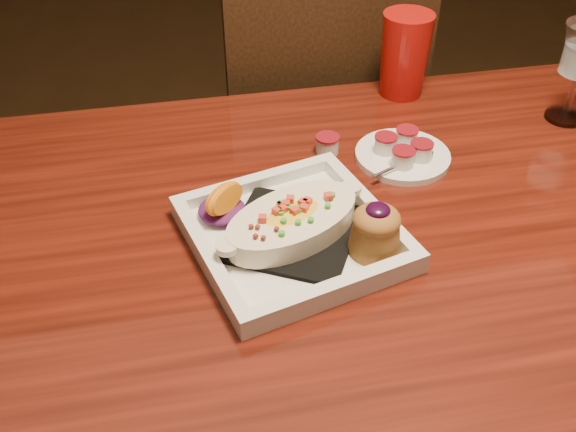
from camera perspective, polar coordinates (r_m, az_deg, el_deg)
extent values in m
cube|color=maroon|center=(0.88, 11.96, -3.42)|extent=(1.50, 0.90, 0.04)
cylinder|color=black|center=(1.40, -23.26, -8.05)|extent=(0.07, 0.07, 0.71)
cube|color=black|center=(1.58, 1.61, 6.05)|extent=(0.42, 0.42, 0.04)
cylinder|color=black|center=(1.88, 5.43, 3.63)|extent=(0.04, 0.04, 0.45)
cylinder|color=black|center=(1.82, -4.93, 2.40)|extent=(0.04, 0.04, 0.45)
cylinder|color=black|center=(1.63, 8.64, -3.26)|extent=(0.04, 0.04, 0.45)
cylinder|color=black|center=(1.56, -3.28, -4.95)|extent=(0.04, 0.04, 0.45)
cube|color=black|center=(1.29, 3.68, 10.78)|extent=(0.40, 0.03, 0.46)
cube|color=white|center=(0.85, 0.40, -2.00)|extent=(0.31, 0.31, 0.01)
cube|color=black|center=(0.84, 0.40, -1.54)|extent=(0.21, 0.21, 0.01)
ellipsoid|color=yellow|center=(0.83, 0.41, -0.47)|extent=(0.19, 0.15, 0.03)
ellipsoid|color=#591455|center=(0.87, -5.90, 0.54)|extent=(0.06, 0.07, 0.02)
cone|color=#935825|center=(0.81, 7.76, -1.67)|extent=(0.07, 0.07, 0.05)
ellipsoid|color=#935825|center=(0.80, 7.92, -0.31)|extent=(0.06, 0.06, 0.03)
ellipsoid|color=black|center=(0.79, 8.01, 0.53)|extent=(0.03, 0.03, 0.01)
cylinder|color=silver|center=(1.20, 23.37, 8.13)|extent=(0.07, 0.07, 0.01)
cylinder|color=silver|center=(1.18, 23.85, 9.72)|extent=(0.01, 0.01, 0.08)
cylinder|color=white|center=(1.02, 10.14, 5.28)|extent=(0.15, 0.15, 0.01)
cylinder|color=silver|center=(1.01, 8.65, 6.31)|extent=(0.03, 0.03, 0.03)
cylinder|color=maroon|center=(1.00, 8.72, 6.97)|extent=(0.04, 0.04, 0.00)
cylinder|color=silver|center=(1.03, 10.49, 6.88)|extent=(0.03, 0.03, 0.03)
cylinder|color=maroon|center=(1.02, 10.58, 7.53)|extent=(0.04, 0.04, 0.00)
cylinder|color=silver|center=(1.00, 11.75, 5.64)|extent=(0.03, 0.03, 0.03)
cylinder|color=maroon|center=(0.99, 11.85, 6.30)|extent=(0.04, 0.04, 0.00)
cylinder|color=silver|center=(0.98, 10.17, 5.06)|extent=(0.03, 0.03, 0.03)
cylinder|color=maroon|center=(0.97, 10.26, 5.72)|extent=(0.04, 0.04, 0.00)
cylinder|color=silver|center=(1.01, 3.51, 6.30)|extent=(0.04, 0.04, 0.03)
cylinder|color=maroon|center=(1.01, 3.54, 7.00)|extent=(0.04, 0.04, 0.00)
cone|color=#AD100C|center=(1.17, 10.32, 13.90)|extent=(0.09, 0.09, 0.15)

